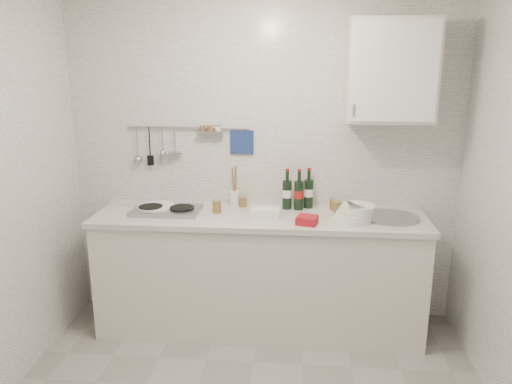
# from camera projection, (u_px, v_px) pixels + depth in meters

# --- Properties ---
(back_wall) EXTENTS (3.00, 0.02, 2.50)m
(back_wall) POSITION_uv_depth(u_px,v_px,m) (263.00, 163.00, 3.88)
(back_wall) COLOR silver
(back_wall) RESTS_ON floor
(counter) EXTENTS (2.44, 0.64, 0.96)m
(counter) POSITION_uv_depth(u_px,v_px,m) (260.00, 275.00, 3.80)
(counter) COLOR silver
(counter) RESTS_ON floor
(wall_rail) EXTENTS (0.98, 0.09, 0.34)m
(wall_rail) POSITION_uv_depth(u_px,v_px,m) (186.00, 140.00, 3.85)
(wall_rail) COLOR #93969B
(wall_rail) RESTS_ON back_wall
(wall_cabinet) EXTENTS (0.60, 0.38, 0.70)m
(wall_cabinet) POSITION_uv_depth(u_px,v_px,m) (391.00, 71.00, 3.45)
(wall_cabinet) COLOR silver
(wall_cabinet) RESTS_ON back_wall
(plate_stack_hob) EXTENTS (0.30, 0.30, 0.04)m
(plate_stack_hob) POSITION_uv_depth(u_px,v_px,m) (155.00, 208.00, 3.77)
(plate_stack_hob) COLOR #4763A2
(plate_stack_hob) RESTS_ON counter
(plate_stack_sink) EXTENTS (0.30, 0.29, 0.12)m
(plate_stack_sink) POSITION_uv_depth(u_px,v_px,m) (355.00, 213.00, 3.53)
(plate_stack_sink) COLOR white
(plate_stack_sink) RESTS_ON counter
(wine_bottles) EXTENTS (0.24, 0.12, 0.31)m
(wine_bottles) POSITION_uv_depth(u_px,v_px,m) (298.00, 189.00, 3.79)
(wine_bottles) COLOR black
(wine_bottles) RESTS_ON counter
(butter_dish) EXTENTS (0.21, 0.11, 0.06)m
(butter_dish) POSITION_uv_depth(u_px,v_px,m) (265.00, 213.00, 3.61)
(butter_dish) COLOR white
(butter_dish) RESTS_ON counter
(strawberry_punnet) EXTENTS (0.17, 0.17, 0.06)m
(strawberry_punnet) POSITION_uv_depth(u_px,v_px,m) (307.00, 220.00, 3.46)
(strawberry_punnet) COLOR red
(strawberry_punnet) RESTS_ON counter
(utensil_crock) EXTENTS (0.08, 0.08, 0.32)m
(utensil_crock) POSITION_uv_depth(u_px,v_px,m) (235.00, 196.00, 3.88)
(utensil_crock) COLOR white
(utensil_crock) RESTS_ON counter
(jar_a) EXTENTS (0.07, 0.07, 0.09)m
(jar_a) POSITION_uv_depth(u_px,v_px,m) (243.00, 201.00, 3.87)
(jar_a) COLOR brown
(jar_a) RESTS_ON counter
(jar_b) EXTENTS (0.07, 0.07, 0.09)m
(jar_b) POSITION_uv_depth(u_px,v_px,m) (334.00, 204.00, 3.79)
(jar_b) COLOR brown
(jar_b) RESTS_ON counter
(jar_c) EXTENTS (0.07, 0.07, 0.09)m
(jar_c) POSITION_uv_depth(u_px,v_px,m) (338.00, 207.00, 3.71)
(jar_c) COLOR brown
(jar_c) RESTS_ON counter
(jar_d) EXTENTS (0.07, 0.07, 0.10)m
(jar_d) POSITION_uv_depth(u_px,v_px,m) (217.00, 206.00, 3.71)
(jar_d) COLOR brown
(jar_d) RESTS_ON counter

